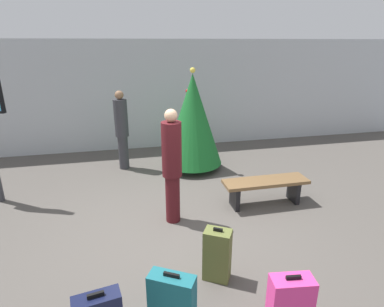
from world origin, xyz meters
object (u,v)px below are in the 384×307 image
Objects in this scene: suitcase_0 at (172,299)px; traveller_1 at (122,128)px; suitcase_3 at (290,302)px; holiday_tree at (193,120)px; suitcase_1 at (217,255)px; waiting_bench at (265,186)px; traveller_0 at (172,164)px.

traveller_1 is at bearing 95.14° from suitcase_0.
suitcase_3 is at bearing -71.96° from traveller_1.
traveller_1 is 4.62m from suitcase_0.
holiday_tree is 3.79m from suitcase_1.
suitcase_3 is (-0.89, -2.51, -0.06)m from waiting_bench.
suitcase_3 is at bearing -109.51° from waiting_bench.
traveller_1 is at bearing 108.04° from suitcase_3.
holiday_tree is at bearing 74.44° from suitcase_0.
suitcase_0 is 1.22m from suitcase_3.
suitcase_0 is 0.96× the size of suitcase_3.
traveller_0 is (-0.83, -2.19, -0.16)m from holiday_tree.
traveller_0 is at bearing 102.05° from suitcase_1.
traveller_1 is 5.17m from suitcase_3.
holiday_tree reaches higher than suitcase_1.
holiday_tree reaches higher than traveller_0.
holiday_tree is at bearing 90.19° from suitcase_3.
waiting_bench is 0.85× the size of traveller_1.
holiday_tree is 3.21× the size of suitcase_1.
traveller_1 is (-1.57, 0.37, -0.20)m from holiday_tree.
suitcase_1 reaches higher than suitcase_3.
suitcase_3 is at bearing -15.48° from suitcase_0.
suitcase_0 is 0.84m from suitcase_1.
holiday_tree is 1.27× the size of traveller_1.
holiday_tree is 2.34m from traveller_0.
holiday_tree is 1.50× the size of waiting_bench.
suitcase_3 is (0.01, -4.51, -0.88)m from holiday_tree.
suitcase_1 is at bearing -75.25° from traveller_1.
suitcase_1 is (0.31, -1.47, -0.67)m from traveller_0.
suitcase_3 is at bearing -58.08° from suitcase_1.
traveller_0 is (-1.73, -0.19, 0.65)m from waiting_bench.
holiday_tree is at bearing 114.37° from waiting_bench.
traveller_1 is (-2.48, 2.36, 0.61)m from waiting_bench.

